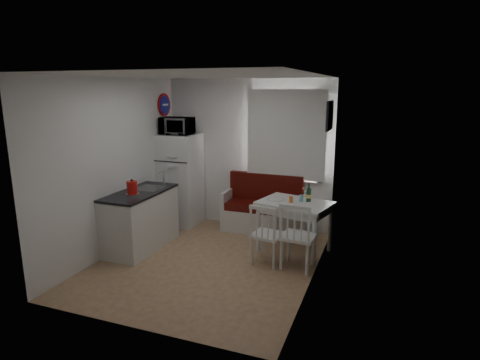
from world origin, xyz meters
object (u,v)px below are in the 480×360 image
object	(u,v)px
kitchen_counter	(141,219)
kettle	(132,188)
wine_bottle	(309,192)
chair_left	(266,229)
bench	(263,213)
dining_table	(295,208)
chair_right	(297,230)
fridge	(180,179)
microwave	(177,126)

from	to	relation	value
kitchen_counter	kettle	size ratio (longest dim) A/B	5.50
wine_bottle	chair_left	bearing A→B (deg)	-119.63
bench	dining_table	xyz separation A→B (m)	(0.70, -0.68, 0.36)
chair_right	fridge	size ratio (longest dim) A/B	0.31
fridge	kettle	size ratio (longest dim) A/B	6.85
chair_right	kettle	world-z (taller)	kettle
chair_left	chair_right	world-z (taller)	chair_right
kitchen_counter	microwave	bearing A→B (deg)	89.06
kitchen_counter	bench	distance (m)	2.07
microwave	kettle	size ratio (longest dim) A/B	2.26
bench	fridge	xyz separation A→B (m)	(-1.54, -0.11, 0.49)
wine_bottle	dining_table	bearing A→B (deg)	-151.32
chair_right	microwave	world-z (taller)	microwave
fridge	microwave	world-z (taller)	microwave
dining_table	microwave	distance (m)	2.56
dining_table	fridge	distance (m)	2.32
dining_table	fridge	bearing A→B (deg)	179.56
fridge	kettle	distance (m)	1.51
microwave	kettle	world-z (taller)	microwave
bench	kettle	xyz separation A→B (m)	(-1.51, -1.60, 0.69)
fridge	bench	bearing A→B (deg)	4.15
kitchen_counter	chair_left	xyz separation A→B (m)	(2.02, 0.01, 0.09)
bench	dining_table	distance (m)	1.04
dining_table	chair_left	size ratio (longest dim) A/B	2.48
chair_left	kettle	world-z (taller)	kettle
fridge	wine_bottle	distance (m)	2.48
bench	wine_bottle	bearing A→B (deg)	-33.26
kitchen_counter	kettle	world-z (taller)	kitchen_counter
kitchen_counter	chair_left	bearing A→B (deg)	0.41
chair_left	chair_right	xyz separation A→B (m)	(0.43, -0.01, 0.04)
kitchen_counter	wine_bottle	world-z (taller)	kitchen_counter
bench	kettle	world-z (taller)	kettle
bench	microwave	world-z (taller)	microwave
dining_table	chair_right	xyz separation A→B (m)	(0.18, -0.67, -0.10)
kitchen_counter	chair_left	world-z (taller)	kitchen_counter
bench	wine_bottle	size ratio (longest dim) A/B	4.90
chair_right	microwave	bearing A→B (deg)	158.49
chair_left	fridge	distance (m)	2.36
chair_right	kettle	distance (m)	2.45
wine_bottle	fridge	bearing A→B (deg)	169.08
bench	dining_table	size ratio (longest dim) A/B	1.18
wine_bottle	chair_right	bearing A→B (deg)	-90.00
chair_right	fridge	xyz separation A→B (m)	(-2.43, 1.24, 0.23)
kitchen_counter	wine_bottle	size ratio (longest dim) A/B	4.67
dining_table	fridge	world-z (taller)	fridge
dining_table	chair_right	size ratio (longest dim) A/B	2.30
dining_table	microwave	bearing A→B (deg)	-179.24
dining_table	fridge	size ratio (longest dim) A/B	0.72
bench	chair_right	world-z (taller)	bench
kitchen_counter	dining_table	distance (m)	2.38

